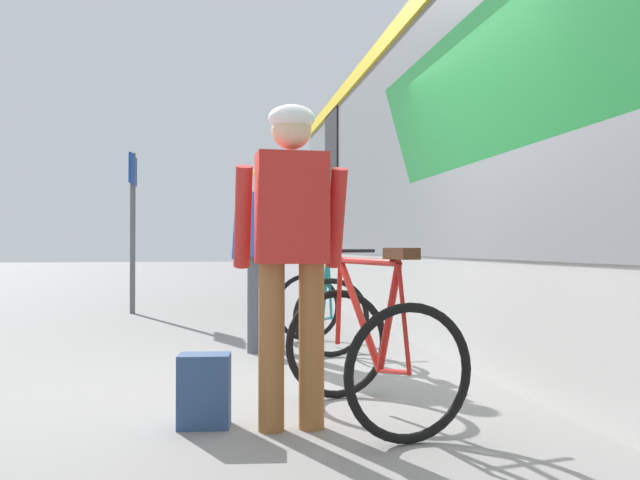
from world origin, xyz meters
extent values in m
plane|color=gray|center=(0.00, 0.00, 0.00)|extent=(80.00, 80.00, 0.00)
cube|color=#238C3D|center=(1.47, -0.09, 1.80)|extent=(0.49, 4.13, 1.65)
cube|color=black|center=(1.48, 6.35, 2.25)|extent=(0.03, 1.10, 2.29)
cylinder|color=#935B2D|center=(-0.22, -0.95, 0.45)|extent=(0.14, 0.14, 0.90)
cylinder|color=#935B2D|center=(0.00, -0.94, 0.45)|extent=(0.14, 0.14, 0.90)
cube|color=red|center=(-0.11, -0.94, 1.20)|extent=(0.39, 0.25, 0.60)
cylinder|color=red|center=(-0.37, -0.91, 1.15)|extent=(0.10, 0.26, 0.56)
cylinder|color=red|center=(0.15, -0.89, 1.15)|extent=(0.10, 0.26, 0.56)
sphere|color=beige|center=(-0.11, -0.94, 1.63)|extent=(0.22, 0.22, 0.22)
ellipsoid|color=white|center=(-0.11, -0.94, 1.69)|extent=(0.26, 0.28, 0.14)
cylinder|color=#4C515B|center=(-0.14, 1.60, 0.45)|extent=(0.14, 0.14, 0.90)
cylinder|color=#4C515B|center=(0.07, 1.64, 0.45)|extent=(0.14, 0.14, 0.90)
cube|color=#2D4C9E|center=(-0.04, 1.62, 1.20)|extent=(0.41, 0.30, 0.60)
cylinder|color=#2D4C9E|center=(-0.30, 1.61, 1.15)|extent=(0.13, 0.27, 0.56)
cylinder|color=#2D4C9E|center=(0.21, 1.70, 1.15)|extent=(0.13, 0.27, 0.56)
sphere|color=tan|center=(-0.04, 1.62, 1.63)|extent=(0.22, 0.22, 0.22)
ellipsoid|color=yellow|center=(-0.04, 1.62, 1.69)|extent=(0.30, 0.31, 0.14)
torus|color=black|center=(0.27, -0.28, 0.36)|extent=(0.71, 0.17, 0.71)
torus|color=black|center=(0.44, -1.29, 0.36)|extent=(0.71, 0.17, 0.71)
cylinder|color=red|center=(0.33, -0.64, 0.60)|extent=(0.15, 0.64, 0.63)
cylinder|color=red|center=(0.35, -0.75, 0.91)|extent=(0.18, 0.84, 0.04)
cylinder|color=red|center=(0.40, -1.06, 0.60)|extent=(0.08, 0.28, 0.62)
cylinder|color=red|center=(0.41, -1.11, 0.33)|extent=(0.09, 0.36, 0.08)
cylinder|color=red|center=(0.43, -1.23, 0.63)|extent=(0.05, 0.15, 0.56)
cylinder|color=red|center=(0.28, -0.31, 0.63)|extent=(0.05, 0.09, 0.55)
cylinder|color=black|center=(0.28, -0.33, 0.97)|extent=(0.48, 0.10, 0.02)
cube|color=#4C2D19|center=(0.43, -1.20, 0.96)|extent=(0.14, 0.25, 0.06)
torus|color=black|center=(0.45, 2.26, 0.36)|extent=(0.71, 0.10, 0.71)
torus|color=black|center=(0.52, 1.24, 0.36)|extent=(0.71, 0.10, 0.71)
cylinder|color=#197A7F|center=(0.48, 1.91, 0.60)|extent=(0.09, 0.65, 0.63)
cylinder|color=#197A7F|center=(0.48, 1.79, 0.91)|extent=(0.10, 0.85, 0.04)
cylinder|color=#197A7F|center=(0.50, 1.48, 0.60)|extent=(0.06, 0.28, 0.62)
cylinder|color=#197A7F|center=(0.51, 1.42, 0.33)|extent=(0.05, 0.36, 0.08)
cylinder|color=#197A7F|center=(0.52, 1.30, 0.63)|extent=(0.03, 0.14, 0.56)
cylinder|color=#197A7F|center=(0.45, 2.24, 0.63)|extent=(0.04, 0.08, 0.55)
cylinder|color=black|center=(0.46, 2.21, 0.97)|extent=(0.48, 0.06, 0.02)
cube|color=#4C2D19|center=(0.51, 1.33, 0.96)|extent=(0.12, 0.25, 0.06)
cube|color=navy|center=(-0.58, -0.82, 0.20)|extent=(0.30, 0.21, 0.40)
cylinder|color=#595B60|center=(-1.72, 5.46, 1.20)|extent=(0.08, 0.08, 2.40)
cube|color=#193F99|center=(-1.72, 5.46, 2.15)|extent=(0.04, 0.70, 0.44)
camera|label=1|loc=(-0.53, -4.37, 0.99)|focal=35.65mm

